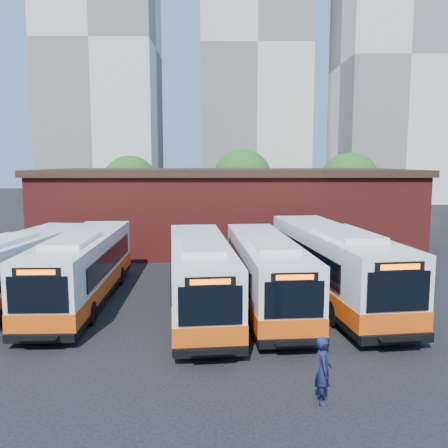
{
  "coord_description": "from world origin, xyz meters",
  "views": [
    {
      "loc": [
        -0.74,
        -18.31,
        6.95
      ],
      "look_at": [
        -0.4,
        7.05,
        3.64
      ],
      "focal_mm": 38.0,
      "sensor_mm": 36.0,
      "label": 1
    }
  ],
  "objects_px": {
    "bus_west": "(83,270)",
    "transit_worker": "(323,370)",
    "bus_farwest": "(18,271)",
    "bus_east": "(332,267)",
    "bus_midwest": "(200,277)",
    "bus_mideast": "(266,274)"
  },
  "relations": [
    {
      "from": "bus_farwest",
      "to": "bus_midwest",
      "type": "xyz_separation_m",
      "value": [
        9.09,
        -1.45,
        0.03
      ]
    },
    {
      "from": "bus_west",
      "to": "bus_mideast",
      "type": "distance_m",
      "value": 9.09
    },
    {
      "from": "bus_farwest",
      "to": "bus_east",
      "type": "distance_m",
      "value": 15.71
    },
    {
      "from": "bus_east",
      "to": "transit_worker",
      "type": "height_order",
      "value": "bus_east"
    },
    {
      "from": "bus_farwest",
      "to": "transit_worker",
      "type": "bearing_deg",
      "value": -31.2
    },
    {
      "from": "bus_farwest",
      "to": "bus_west",
      "type": "xyz_separation_m",
      "value": [
        3.2,
        -0.0,
        0.04
      ]
    },
    {
      "from": "bus_midwest",
      "to": "bus_mideast",
      "type": "height_order",
      "value": "bus_midwest"
    },
    {
      "from": "bus_farwest",
      "to": "bus_mideast",
      "type": "distance_m",
      "value": 12.28
    },
    {
      "from": "bus_farwest",
      "to": "bus_mideast",
      "type": "height_order",
      "value": "bus_mideast"
    },
    {
      "from": "bus_mideast",
      "to": "bus_east",
      "type": "distance_m",
      "value": 3.56
    },
    {
      "from": "bus_midwest",
      "to": "transit_worker",
      "type": "relative_size",
      "value": 6.55
    },
    {
      "from": "bus_farwest",
      "to": "bus_midwest",
      "type": "bearing_deg",
      "value": -2.12
    },
    {
      "from": "bus_west",
      "to": "bus_east",
      "type": "relative_size",
      "value": 0.92
    },
    {
      "from": "bus_midwest",
      "to": "bus_east",
      "type": "relative_size",
      "value": 0.92
    },
    {
      "from": "bus_farwest",
      "to": "transit_worker",
      "type": "relative_size",
      "value": 6.45
    },
    {
      "from": "bus_east",
      "to": "bus_mideast",
      "type": "bearing_deg",
      "value": -172.87
    },
    {
      "from": "bus_west",
      "to": "bus_midwest",
      "type": "bearing_deg",
      "value": -14.82
    },
    {
      "from": "bus_west",
      "to": "bus_east",
      "type": "bearing_deg",
      "value": -0.51
    },
    {
      "from": "bus_west",
      "to": "transit_worker",
      "type": "xyz_separation_m",
      "value": [
        9.79,
        -10.19,
        -0.61
      ]
    },
    {
      "from": "bus_farwest",
      "to": "transit_worker",
      "type": "xyz_separation_m",
      "value": [
        12.99,
        -10.19,
        -0.57
      ]
    },
    {
      "from": "bus_mideast",
      "to": "transit_worker",
      "type": "height_order",
      "value": "bus_mideast"
    },
    {
      "from": "bus_farwest",
      "to": "bus_east",
      "type": "xyz_separation_m",
      "value": [
        15.71,
        0.12,
        0.17
      ]
    }
  ]
}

